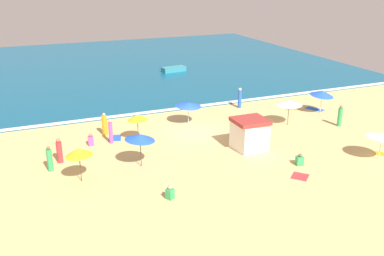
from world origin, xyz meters
name	(u,v)px	position (x,y,z in m)	size (l,w,h in m)	color
ground_plane	(193,133)	(0.00, 0.00, 0.00)	(60.00, 60.00, 0.00)	#D8B775
ocean_water	(115,66)	(0.00, 28.00, 0.05)	(60.00, 44.00, 0.10)	#0F567A
wave_breaker_foam	(167,110)	(0.00, 6.30, 0.10)	(57.00, 0.70, 0.01)	white
lifeguard_cabana	(250,134)	(2.56, -4.47, 1.17)	(2.37, 2.19, 2.30)	white
beach_umbrella_0	(382,135)	(9.92, -9.54, 1.77)	(2.61, 2.59, 2.06)	silver
beach_umbrella_1	(188,104)	(0.48, 2.23, 1.74)	(3.10, 3.10, 1.96)	silver
beach_umbrella_2	(289,103)	(8.15, -1.21, 1.96)	(3.01, 3.01, 2.19)	#4C3823
beach_umbrella_3	(322,93)	(12.75, 0.33, 1.90)	(2.91, 2.92, 2.26)	silver
beach_umbrella_4	(137,117)	(-4.50, 0.18, 1.89)	(2.18, 2.19, 2.16)	#4C3823
beach_umbrella_5	(140,137)	(-5.57, -4.33, 2.09)	(2.26, 2.24, 2.39)	#4C3823
beach_umbrella_6	(79,152)	(-9.59, -5.00, 1.96)	(2.34, 2.33, 2.25)	#4C3823
beachgoer_0	(170,193)	(-5.25, -9.14, 0.37)	(0.53, 0.53, 0.87)	green
beachgoer_1	(105,125)	(-6.61, 2.37, 0.85)	(0.56, 0.56, 1.83)	orange
beachgoer_2	(300,160)	(4.31, -8.19, 0.33)	(0.56, 0.56, 0.81)	green
beachgoer_3	(340,116)	(11.99, -3.10, 0.85)	(0.46, 0.46, 1.81)	green
beachgoer_4	(59,151)	(-10.49, -1.62, 0.81)	(0.52, 0.52, 1.74)	red
beachgoer_5	(240,98)	(6.70, 4.63, 0.93)	(0.49, 0.49, 1.95)	blue
beachgoer_6	(91,140)	(-8.02, 0.63, 0.40)	(0.40, 0.40, 0.92)	#D84CA5
beachgoer_7	(50,160)	(-11.22, -2.74, 0.80)	(0.48, 0.48, 1.71)	green
beachgoer_8	(111,132)	(-6.53, 0.49, 0.90)	(0.30, 0.30, 1.87)	#D84CA5
beach_towel_1	(300,176)	(3.31, -9.66, 0.01)	(1.46, 1.46, 0.01)	red
beach_towel_2	(315,109)	(13.04, 1.50, 0.01)	(1.45, 1.90, 0.01)	blue
beach_towel_3	(115,138)	(-6.05, 1.39, 0.01)	(1.28, 1.58, 0.01)	blue
beach_towel_4	(293,109)	(11.23, 2.40, 0.01)	(1.66, 1.50, 0.01)	orange
small_boat_0	(174,69)	(6.11, 21.20, 0.41)	(3.18, 1.65, 0.62)	teal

